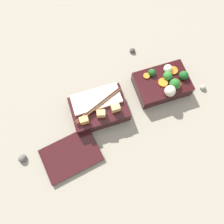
# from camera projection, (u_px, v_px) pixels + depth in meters

# --- Properties ---
(ground_plane) EXTENTS (3.00, 3.00, 0.00)m
(ground_plane) POSITION_uv_depth(u_px,v_px,m) (133.00, 97.00, 0.82)
(ground_plane) COLOR gray
(bento_tray_vegetable) EXTENTS (0.19, 0.13, 0.08)m
(bento_tray_vegetable) POSITION_uv_depth(u_px,v_px,m) (163.00, 84.00, 0.80)
(bento_tray_vegetable) COLOR black
(bento_tray_vegetable) RESTS_ON ground_plane
(bento_tray_rice) EXTENTS (0.19, 0.13, 0.08)m
(bento_tray_rice) POSITION_uv_depth(u_px,v_px,m) (99.00, 108.00, 0.77)
(bento_tray_rice) COLOR black
(bento_tray_rice) RESTS_ON ground_plane
(bento_lid) EXTENTS (0.21, 0.16, 0.01)m
(bento_lid) POSITION_uv_depth(u_px,v_px,m) (71.00, 155.00, 0.74)
(bento_lid) COLOR black
(bento_lid) RESTS_ON ground_plane
(pebble_0) EXTENTS (0.02, 0.02, 0.02)m
(pebble_0) POSITION_uv_depth(u_px,v_px,m) (132.00, 51.00, 0.88)
(pebble_0) COLOR #474442
(pebble_0) RESTS_ON ground_plane
(pebble_1) EXTENTS (0.02, 0.02, 0.02)m
(pebble_1) POSITION_uv_depth(u_px,v_px,m) (203.00, 88.00, 0.82)
(pebble_1) COLOR gray
(pebble_1) RESTS_ON ground_plane
(pebble_2) EXTENTS (0.03, 0.03, 0.03)m
(pebble_2) POSITION_uv_depth(u_px,v_px,m) (23.00, 159.00, 0.73)
(pebble_2) COLOR #595651
(pebble_2) RESTS_ON ground_plane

